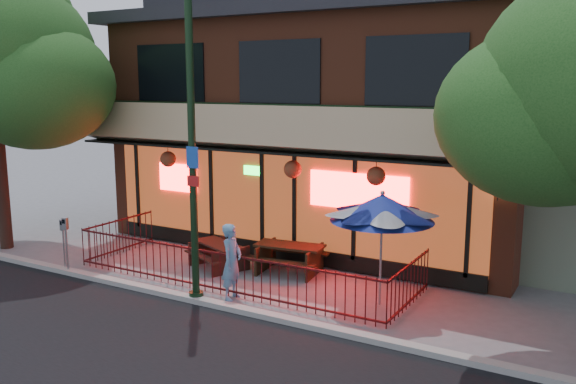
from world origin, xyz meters
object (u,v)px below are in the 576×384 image
picnic_table_right (290,254)px  pedestrian (232,262)px  street_light (192,159)px  parking_meter_far (63,236)px  parking_meter_near (66,236)px  picnic_table_left (219,252)px  patio_umbrella (382,208)px

picnic_table_right → pedestrian: pedestrian is taller
street_light → picnic_table_right: street_light is taller
street_light → parking_meter_far: 4.76m
parking_meter_near → parking_meter_far: bearing=158.2°
street_light → picnic_table_left: (-0.99, 2.20, -2.72)m
patio_umbrella → parking_meter_near: patio_umbrella is taller
picnic_table_right → patio_umbrella: 3.40m
patio_umbrella → parking_meter_far: size_ratio=1.86×
street_light → parking_meter_near: (-4.00, -0.08, -2.18)m
picnic_table_left → patio_umbrella: 4.92m
street_light → picnic_table_left: street_light is taller
street_light → picnic_table_right: 3.92m
street_light → pedestrian: (0.61, 0.50, -2.30)m
street_light → picnic_table_right: bearing=73.9°
pedestrian → picnic_table_right: bearing=-11.7°
parking_meter_near → picnic_table_left: bearing=37.1°
street_light → parking_meter_near: street_light is taller
picnic_table_right → parking_meter_far: bearing=-151.2°
picnic_table_right → parking_meter_far: (-5.00, -2.75, 0.43)m
pedestrian → parking_meter_far: (-4.82, -0.50, 0.06)m
parking_meter_far → pedestrian: bearing=5.9°
pedestrian → patio_umbrella: bearing=-73.9°
picnic_table_right → patio_umbrella: bearing=-19.3°
parking_meter_near → parking_meter_far: (-0.20, 0.08, -0.06)m
picnic_table_left → patio_umbrella: patio_umbrella is taller
patio_umbrella → picnic_table_left: bearing=174.8°
parking_meter_far → picnic_table_left: bearing=34.4°
street_light → patio_umbrella: street_light is taller
picnic_table_left → parking_meter_far: (-3.21, -2.20, 0.48)m
street_light → pedestrian: bearing=39.3°
picnic_table_right → pedestrian: bearing=-94.7°
street_light → parking_meter_near: 4.56m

